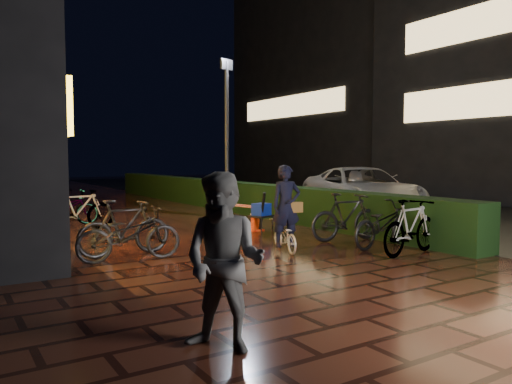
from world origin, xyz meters
TOP-DOWN VIEW (x-y plane):
  - ground at (0.00, 0.00)m, footprint 80.00×80.00m
  - asphalt_road at (9.00, 5.00)m, footprint 11.00×60.00m
  - hedge at (3.30, 8.00)m, footprint 0.70×20.00m
  - bystander_person at (-2.92, -3.29)m, footprint 1.01×1.04m
  - van at (6.19, 4.24)m, footprint 4.31×5.98m
  - far_buildings at (17.23, 9.61)m, footprint 9.08×31.00m
  - lamp_post_hedge at (2.31, 6.05)m, footprint 0.46×0.19m
  - lamp_post_sf at (-3.16, 9.05)m, footprint 0.47×0.14m
  - cyclist at (0.48, 0.44)m, footprint 0.71×1.24m
  - traffic_barrier at (1.35, 3.69)m, footprint 0.66×1.54m
  - cart_assembly at (1.48, 2.83)m, footprint 0.64×0.69m
  - parked_bikes_storefront at (-2.33, 3.72)m, footprint 1.96×6.16m
  - parked_bikes_hedge at (2.35, -0.20)m, footprint 1.99×2.60m

SIDE VIEW (x-z plane):
  - ground at x=0.00m, z-range 0.00..0.00m
  - asphalt_road at x=9.00m, z-range 0.00..0.01m
  - traffic_barrier at x=1.35m, z-range 0.00..0.62m
  - hedge at x=3.30m, z-range 0.00..1.00m
  - parked_bikes_storefront at x=-2.33m, z-range -0.03..1.03m
  - parked_bikes_hedge at x=2.35m, z-range -0.02..1.04m
  - cart_assembly at x=1.48m, z-range 0.01..1.02m
  - cyclist at x=0.48m, z-range -0.22..1.47m
  - van at x=6.19m, z-range 0.01..1.52m
  - bystander_person at x=-2.92m, z-range 0.00..1.70m
  - lamp_post_hedge at x=2.31m, z-range 0.24..5.03m
  - lamp_post_sf at x=-3.16m, z-range 0.24..5.13m
  - far_buildings at x=17.23m, z-range -0.53..13.47m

